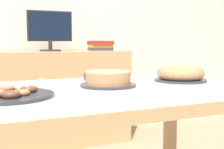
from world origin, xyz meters
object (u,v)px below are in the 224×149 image
at_px(tealight_right_edge, 61,83).
at_px(tealight_centre, 139,75).
at_px(cake_chocolate_round, 108,79).
at_px(pastry_platter, 7,94).
at_px(tealight_left_edge, 41,80).
at_px(computer_monitor, 50,31).
at_px(cake_golden_bundt, 180,74).
at_px(book_stack, 100,46).
at_px(plate_stack, 101,76).

distance_m(tealight_right_edge, tealight_centre, 0.61).
relative_size(cake_chocolate_round, tealight_centre, 7.29).
distance_m(cake_chocolate_round, pastry_platter, 0.53).
bearing_deg(tealight_left_edge, computer_monitor, 74.03).
distance_m(computer_monitor, cake_chocolate_round, 1.50).
distance_m(cake_chocolate_round, tealight_left_edge, 0.43).
distance_m(computer_monitor, tealight_right_edge, 1.39).
height_order(cake_chocolate_round, tealight_right_edge, cake_chocolate_round).
relative_size(cake_golden_bundt, tealight_centre, 7.66).
bearing_deg(cake_golden_bundt, tealight_right_edge, 170.90).
relative_size(computer_monitor, tealight_centre, 10.60).
distance_m(cake_chocolate_round, tealight_right_edge, 0.25).
xyz_separation_m(computer_monitor, book_stack, (0.51, 0.00, -0.14)).
distance_m(book_stack, plate_stack, 1.29).
xyz_separation_m(computer_monitor, tealight_centre, (0.32, -1.14, -0.32)).
distance_m(computer_monitor, book_stack, 0.53).
bearing_deg(book_stack, tealight_centre, -99.41).
bearing_deg(plate_stack, cake_chocolate_round, -104.95).
height_order(computer_monitor, cake_chocolate_round, computer_monitor).
relative_size(book_stack, tealight_right_edge, 5.69).
bearing_deg(computer_monitor, tealight_left_edge, -105.97).
bearing_deg(plate_stack, tealight_centre, 8.43).
distance_m(cake_golden_bundt, tealight_centre, 0.32).
xyz_separation_m(book_stack, pastry_platter, (-1.07, -1.59, -0.18)).
bearing_deg(cake_golden_bundt, tealight_left_edge, 158.37).
distance_m(cake_golden_bundt, tealight_left_edge, 0.81).
distance_m(book_stack, cake_golden_bundt, 1.45).
bearing_deg(book_stack, cake_chocolate_round, -110.86).
relative_size(cake_chocolate_round, plate_stack, 1.39).
bearing_deg(tealight_right_edge, tealight_centre, 18.22).
height_order(pastry_platter, tealight_right_edge, pastry_platter).
bearing_deg(plate_stack, pastry_platter, -145.43).
height_order(pastry_platter, tealight_left_edge, pastry_platter).
bearing_deg(book_stack, cake_golden_bundt, -93.30).
height_order(cake_chocolate_round, tealight_left_edge, cake_chocolate_round).
xyz_separation_m(pastry_platter, tealight_left_edge, (0.23, 0.45, -0.00)).
bearing_deg(tealight_centre, cake_golden_bundt, -70.66).
relative_size(computer_monitor, book_stack, 1.86).
xyz_separation_m(cake_chocolate_round, pastry_platter, (-0.51, -0.12, -0.02)).
bearing_deg(plate_stack, tealight_right_edge, -152.78).
xyz_separation_m(book_stack, plate_stack, (-0.48, -1.19, -0.17)).
relative_size(cake_chocolate_round, tealight_left_edge, 7.29).
height_order(tealight_left_edge, tealight_centre, same).
xyz_separation_m(tealight_right_edge, tealight_centre, (0.58, 0.19, 0.00)).
relative_size(plate_stack, tealight_right_edge, 5.25).
xyz_separation_m(computer_monitor, tealight_right_edge, (-0.26, -1.33, -0.32)).
distance_m(computer_monitor, pastry_platter, 1.71).
bearing_deg(computer_monitor, book_stack, 0.16).
height_order(computer_monitor, plate_stack, computer_monitor).
height_order(computer_monitor, book_stack, computer_monitor).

